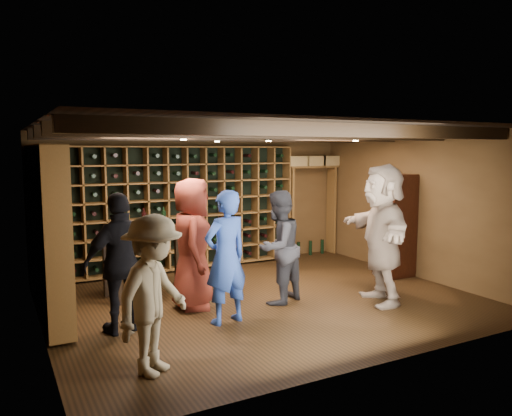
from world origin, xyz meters
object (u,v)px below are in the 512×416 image
guest_khaki (154,295)px  display_cabinet (395,227)px  man_grey_suit (278,247)px  guest_beige (382,234)px  tasting_table (149,239)px  guest_woman_black (122,263)px  guest_red_floral (192,244)px  man_blue_shirt (226,257)px

guest_khaki → display_cabinet: bearing=-19.1°
display_cabinet → man_grey_suit: display_cabinet is taller
guest_beige → guest_khaki: bearing=-58.9°
man_grey_suit → guest_khaki: man_grey_suit is taller
man_grey_suit → tasting_table: (-1.51, 1.28, 0.04)m
guest_woman_black → man_grey_suit: bearing=169.1°
display_cabinet → tasting_table: display_cabinet is taller
man_grey_suit → guest_woman_black: guest_woman_black is taller
tasting_table → guest_red_floral: bearing=-77.9°
guest_woman_black → tasting_table: size_ratio=1.23×
guest_beige → display_cabinet: bearing=149.9°
display_cabinet → guest_khaki: bearing=-159.5°
man_grey_suit → guest_red_floral: bearing=-42.0°
guest_khaki → guest_beige: 3.65m
guest_red_floral → guest_beige: bearing=-93.4°
guest_khaki → guest_beige: bearing=-28.0°
guest_khaki → man_blue_shirt: bearing=-0.7°
guest_woman_black → tasting_table: bearing=-131.7°
guest_khaki → tasting_table: 2.79m
guest_woman_black → guest_khaki: 1.28m
display_cabinet → man_blue_shirt: (-3.60, -0.81, -0.00)m
guest_woman_black → guest_khaki: bearing=76.2°
display_cabinet → guest_beige: bearing=-139.6°
man_blue_shirt → tasting_table: size_ratio=1.23×
display_cabinet → guest_khaki: (-4.82, -1.80, -0.06)m
man_grey_suit → guest_woman_black: size_ratio=0.96×
man_blue_shirt → guest_beige: bearing=162.3°
guest_red_floral → guest_beige: size_ratio=0.91×
guest_beige → guest_red_floral: bearing=-93.2°
display_cabinet → tasting_table: bearing=167.7°
guest_red_floral → display_cabinet: bearing=-70.3°
display_cabinet → guest_red_floral: 3.75m
guest_woman_black → guest_khaki: (0.01, -1.28, -0.06)m
guest_woman_black → guest_khaki: size_ratio=1.07×
guest_beige → tasting_table: bearing=-105.2°
man_blue_shirt → guest_red_floral: 0.80m
man_blue_shirt → guest_beige: 2.36m
guest_red_floral → guest_woman_black: guest_red_floral is taller
guest_khaki → guest_beige: (3.56, 0.73, 0.21)m
display_cabinet → tasting_table: (-4.09, 0.89, -0.00)m
man_grey_suit → guest_woman_black: (-2.25, -0.13, 0.04)m
guest_red_floral → tasting_table: size_ratio=1.31×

